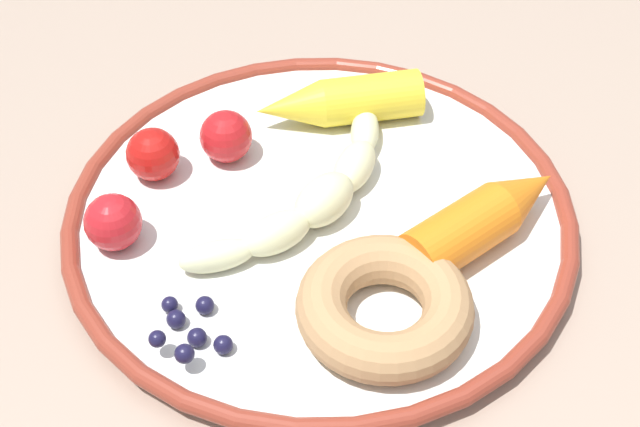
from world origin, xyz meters
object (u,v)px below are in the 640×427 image
dining_table (383,357)px  carrot_yellow (339,102)px  blueberry_pile (190,330)px  carrot_orange (486,217)px  tomato_far (226,136)px  plate (320,217)px  banana (314,196)px  tomato_near (153,154)px  tomato_mid (113,222)px  donut (385,307)px

dining_table → carrot_yellow: size_ratio=8.62×
dining_table → blueberry_pile: bearing=110.4°
carrot_orange → tomato_far: bearing=58.7°
plate → banana: banana is taller
blueberry_pile → tomato_near: (0.14, 0.02, 0.01)m
banana → tomato_near: size_ratio=4.10×
blueberry_pile → tomato_far: bearing=-10.4°
tomato_near → tomato_mid: same height
banana → tomato_near: tomato_near is taller
dining_table → banana: (0.05, 0.04, 0.11)m
tomato_mid → blueberry_pile: bearing=-151.0°
plate → carrot_orange: carrot_orange is taller
carrot_yellow → tomato_near: bearing=107.9°
blueberry_pile → banana: bearing=-40.7°
banana → tomato_far: tomato_far is taller
banana → donut: (-0.10, -0.03, 0.00)m
tomato_far → carrot_yellow: bearing=-70.1°
blueberry_pile → dining_table: bearing=-69.6°
plate → dining_table: bearing=-139.2°
plate → tomato_near: bearing=64.7°
dining_table → carrot_orange: carrot_orange is taller
banana → tomato_near: bearing=65.5°
carrot_orange → tomato_far: same height
carrot_yellow → tomato_far: bearing=109.9°
donut → tomato_near: tomato_near is taller
tomato_near → tomato_far: (0.01, -0.05, 0.00)m
plate → carrot_orange: size_ratio=2.77×
tomato_near → plate: bearing=-115.3°
banana → carrot_orange: size_ratio=1.22×
dining_table → carrot_yellow: bearing=6.3°
carrot_yellow → tomato_near: size_ratio=3.34×
blueberry_pile → tomato_far: size_ratio=1.49×
carrot_orange → tomato_mid: 0.23m
banana → tomato_mid: bearing=96.3°
banana → tomato_far: size_ratio=4.09×
tomato_far → donut: bearing=-151.9°
carrot_yellow → tomato_mid: bearing=123.6°
tomato_near → carrot_yellow: bearing=-72.1°
dining_table → donut: size_ratio=10.05×
plate → tomato_near: tomato_near is taller
carrot_orange → blueberry_pile: carrot_orange is taller
donut → tomato_near: 0.20m
plate → blueberry_pile: 0.13m
banana → donut: bearing=-162.7°
banana → carrot_yellow: (0.09, -0.03, 0.00)m
carrot_yellow → donut: bearing=-179.3°
banana → carrot_orange: (-0.04, -0.10, 0.01)m
plate → tomato_mid: (-0.01, 0.13, 0.02)m
tomato_near → dining_table: bearing=-123.3°
banana → carrot_yellow: bearing=-17.4°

